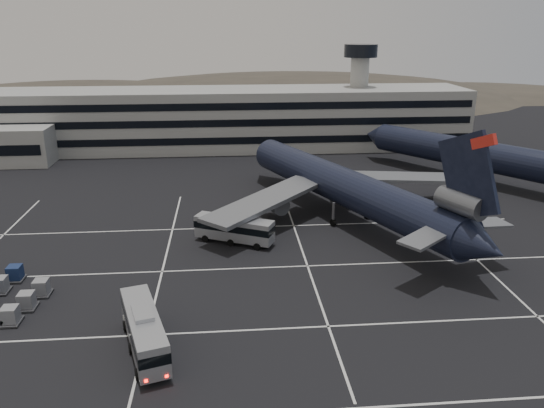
% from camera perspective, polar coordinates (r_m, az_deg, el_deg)
% --- Properties ---
extents(ground, '(260.00, 260.00, 0.00)m').
position_cam_1_polar(ground, '(62.73, -6.62, -8.63)').
color(ground, black).
rests_on(ground, ground).
extents(lane_markings, '(90.00, 55.62, 0.01)m').
position_cam_1_polar(lane_markings, '(63.34, -5.74, -8.30)').
color(lane_markings, silver).
rests_on(lane_markings, ground).
extents(terminal, '(125.00, 26.00, 24.00)m').
position_cam_1_polar(terminal, '(128.77, -7.34, 8.96)').
color(terminal, gray).
rests_on(terminal, ground).
extents(hills, '(352.00, 180.00, 44.00)m').
position_cam_1_polar(hills, '(229.85, -1.00, 8.67)').
color(hills, '#38332B').
rests_on(hills, ground).
extents(trijet_main, '(43.63, 54.76, 18.08)m').
position_cam_1_polar(trijet_main, '(81.23, 7.95, 1.83)').
color(trijet_main, black).
rests_on(trijet_main, ground).
extents(trijet_far, '(39.61, 49.43, 18.08)m').
position_cam_1_polar(trijet_far, '(106.52, 22.58, 4.75)').
color(trijet_far, black).
rests_on(trijet_far, ground).
extents(bus_near, '(6.01, 12.06, 4.16)m').
position_cam_1_polar(bus_near, '(51.31, -13.61, -12.91)').
color(bus_near, '#9EA1A6').
rests_on(bus_near, ground).
extents(bus_far, '(11.17, 7.17, 3.94)m').
position_cam_1_polar(bus_far, '(73.00, -4.09, -2.60)').
color(bus_far, '#9EA1A6').
rests_on(bus_far, ground).
extents(tug_b, '(2.21, 2.54, 1.40)m').
position_cam_1_polar(tug_b, '(56.07, -14.63, -12.03)').
color(tug_b, silver).
rests_on(tug_b, ground).
extents(uld_cluster, '(8.41, 12.34, 1.84)m').
position_cam_1_polar(uld_cluster, '(64.93, -26.67, -8.79)').
color(uld_cluster, '#2D2D30').
rests_on(uld_cluster, ground).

